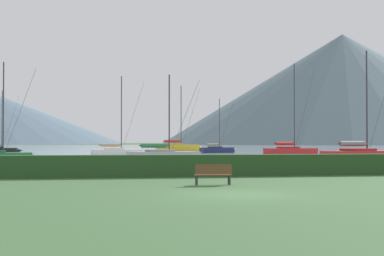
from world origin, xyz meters
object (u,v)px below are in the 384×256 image
Objects in this scene: sailboat_slip_8 at (363,156)px; sailboat_slip_6 at (178,147)px; sailboat_slip_1 at (217,149)px; sailboat_slip_0 at (291,151)px; park_bench_under_tree at (213,173)px; sailboat_slip_7 at (118,152)px; sailboat_slip_5 at (165,156)px.

sailboat_slip_6 is at bearing 79.79° from sailboat_slip_8.
sailboat_slip_8 reaches higher than sailboat_slip_1.
park_bench_under_tree is at bearing -131.32° from sailboat_slip_0.
sailboat_slip_1 reaches higher than park_bench_under_tree.
sailboat_slip_6 is 1.27× the size of sailboat_slip_7.
park_bench_under_tree is (-14.93, -68.21, -0.02)m from sailboat_slip_1.
sailboat_slip_8 is (20.22, -23.57, 0.09)m from sailboat_slip_7.
sailboat_slip_5 is 0.82× the size of sailboat_slip_8.
sailboat_slip_0 is 39.23m from sailboat_slip_6.
sailboat_slip_0 reaches higher than park_bench_under_tree.
sailboat_slip_0 is 25.40m from sailboat_slip_1.
sailboat_slip_6 is at bearing 96.64° from sailboat_slip_1.
sailboat_slip_5 is 55.64m from sailboat_slip_6.
sailboat_slip_5 is (-13.97, -41.74, 0.06)m from sailboat_slip_1.
sailboat_slip_6 is 1.27× the size of sailboat_slip_8.
sailboat_slip_8 is (-1.49, -22.37, 0.02)m from sailboat_slip_0.
sailboat_slip_0 is at bearing 68.98° from park_bench_under_tree.
sailboat_slip_0 is 21.75m from sailboat_slip_7.
sailboat_slip_0 reaches higher than sailboat_slip_5.
sailboat_slip_5 is (-18.12, -16.68, -0.06)m from sailboat_slip_0.
sailboat_slip_5 is at bearing 90.76° from park_bench_under_tree.
sailboat_slip_1 is at bearing 81.95° from sailboat_slip_0.
sailboat_slip_8 reaches higher than sailboat_slip_5.
park_bench_under_tree is (-19.08, -43.16, -0.14)m from sailboat_slip_0.
sailboat_slip_8 is at bearing -100.11° from sailboat_slip_1.
sailboat_slip_6 reaches higher than sailboat_slip_5.
sailboat_slip_6 is 61.02m from sailboat_slip_8.
park_bench_under_tree is at bearing -147.45° from sailboat_slip_8.
sailboat_slip_7 is (-3.59, 17.88, -0.02)m from sailboat_slip_5.
sailboat_slip_5 is at bearing -89.97° from sailboat_slip_7.
sailboat_slip_1 is at bearing 57.30° from sailboat_slip_5.
sailboat_slip_5 is 26.50m from park_bench_under_tree.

